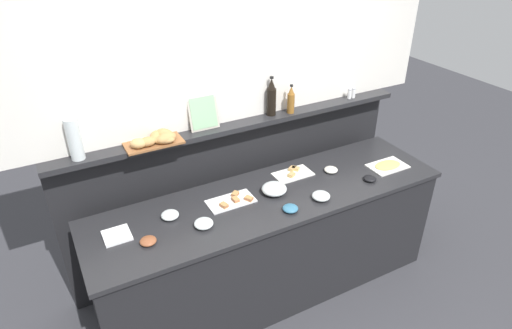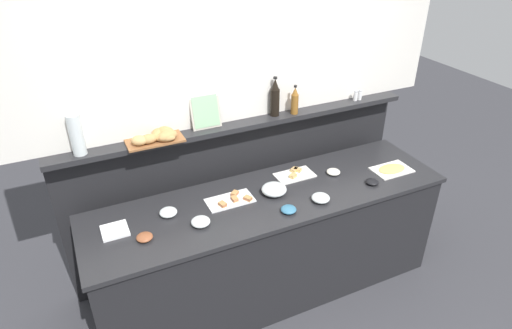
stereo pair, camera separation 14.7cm
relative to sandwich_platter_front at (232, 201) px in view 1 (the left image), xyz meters
The scene contains 23 objects.
ground_plane 1.12m from the sandwich_platter_front, 62.19° to the left, with size 12.00×12.00×0.00m, color #38383D.
buffet_counter 0.56m from the sandwich_platter_front, 11.96° to the right, with size 2.72×0.74×0.93m.
back_ledge_unit 0.61m from the sandwich_platter_front, 59.64° to the left, with size 2.91×0.22×1.33m.
upper_wall_panel 1.18m from the sandwich_platter_front, 60.82° to the left, with size 3.51×0.08×1.27m, color white.
sandwich_platter_front is the anchor object (origin of this frame).
sandwich_platter_rear 0.60m from the sandwich_platter_front, 11.06° to the left, with size 0.31×0.18×0.04m.
cold_cuts_platter 1.34m from the sandwich_platter_front, ahead, with size 0.31×0.20×0.02m.
glass_bowl_large 0.64m from the sandwich_platter_front, 24.97° to the right, with size 0.13×0.13×0.05m.
glass_bowl_medium 0.33m from the sandwich_platter_front, 149.84° to the right, with size 0.13×0.13×0.05m.
glass_bowl_small 0.33m from the sandwich_platter_front, ahead, with size 0.19×0.19×0.07m.
glass_bowl_extra 0.45m from the sandwich_platter_front, behind, with size 0.12×0.12×0.05m.
condiment_bowl_dark 0.68m from the sandwich_platter_front, 166.48° to the right, with size 0.11×0.11×0.04m, color brown.
condiment_bowl_teal 0.42m from the sandwich_platter_front, 42.80° to the right, with size 0.11×0.11×0.04m, color teal.
condiment_bowl_red 0.88m from the sandwich_platter_front, ahead, with size 0.11×0.11×0.04m, color silver.
condiment_bowl_cream 1.09m from the sandwich_platter_front, 12.90° to the right, with size 0.10×0.10×0.03m, color black.
napkin_stack 0.82m from the sandwich_platter_front, behind, with size 0.17×0.17×0.02m, color white.
wine_bottle_dark 0.88m from the sandwich_platter_front, 37.43° to the left, with size 0.08×0.08×0.32m.
vinegar_bottle_amber 0.96m from the sandwich_platter_front, 28.58° to the left, with size 0.06×0.06×0.24m.
salt_shaker 1.46m from the sandwich_platter_front, 17.14° to the left, with size 0.03×0.03×0.09m.
pepper_shaker 1.50m from the sandwich_platter_front, 16.62° to the left, with size 0.03×0.03×0.09m.
bread_basket 0.68m from the sandwich_platter_front, 136.49° to the left, with size 0.40×0.28×0.08m.
framed_picture 0.68m from the sandwich_platter_front, 90.72° to the left, with size 0.23×0.08×0.26m.
water_carafe 1.13m from the sandwich_platter_front, 155.79° to the left, with size 0.09×0.09×0.29m, color silver.
Camera 1 is at (-1.36, -2.31, 2.75)m, focal length 30.90 mm.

